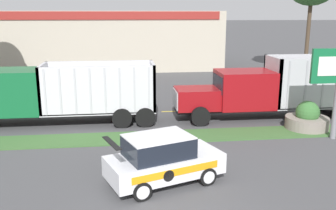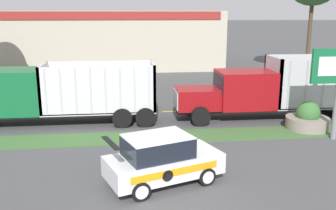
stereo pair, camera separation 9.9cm
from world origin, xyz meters
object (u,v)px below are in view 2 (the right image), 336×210
object	(u,v)px
dump_truck_lead	(33,95)
stone_planter	(307,119)
rally_car	(162,159)
dump_truck_trail	(269,92)

from	to	relation	value
dump_truck_lead	stone_planter	size ratio (longest dim) A/B	5.12
dump_truck_lead	rally_car	xyz separation A→B (m)	(6.33, -8.24, -0.71)
dump_truck_trail	stone_planter	bearing A→B (deg)	-64.14
dump_truck_lead	dump_truck_trail	world-z (taller)	dump_truck_trail
dump_truck_lead	dump_truck_trail	size ratio (longest dim) A/B	0.90
dump_truck_trail	rally_car	xyz separation A→B (m)	(-7.13, -8.02, -0.63)
dump_truck_trail	dump_truck_lead	bearing A→B (deg)	179.06
dump_truck_lead	stone_planter	distance (m)	14.95
rally_car	stone_planter	size ratio (longest dim) A/B	2.01
dump_truck_lead	dump_truck_trail	xyz separation A→B (m)	(13.46, -0.22, -0.07)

